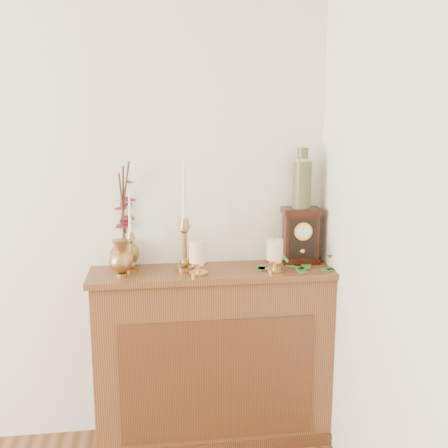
{
  "coord_description": "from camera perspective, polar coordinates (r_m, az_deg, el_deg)",
  "views": [
    {
      "loc": [
        1.1,
        -0.43,
        1.66
      ],
      "look_at": [
        1.45,
        2.05,
        1.17
      ],
      "focal_mm": 42.0,
      "sensor_mm": 36.0,
      "label": 1
    }
  ],
  "objects": [
    {
      "name": "console_shelf",
      "position": [
        2.82,
        -1.12,
        -14.65
      ],
      "size": [
        1.24,
        0.34,
        0.93
      ],
      "color": "brown",
      "rests_on": "ground"
    },
    {
      "name": "candlestick_left",
      "position": [
        2.61,
        -10.1,
        -2.3
      ],
      "size": [
        0.07,
        0.07,
        0.41
      ],
      "rotation": [
        0.0,
        0.0,
        -0.34
      ],
      "color": "#A27841",
      "rests_on": "console_shelf"
    },
    {
      "name": "candlestick_center",
      "position": [
        2.58,
        -4.32,
        -1.32
      ],
      "size": [
        0.09,
        0.09,
        0.54
      ],
      "rotation": [
        0.0,
        0.0,
        -0.31
      ],
      "color": "#A27841",
      "rests_on": "console_shelf"
    },
    {
      "name": "bud_vase",
      "position": [
        2.54,
        -11.14,
        -3.74
      ],
      "size": [
        0.11,
        0.11,
        0.18
      ],
      "rotation": [
        0.0,
        0.0,
        -0.07
      ],
      "color": "#A27841",
      "rests_on": "console_shelf"
    },
    {
      "name": "ginger_jar",
      "position": [
        2.72,
        -10.71,
        0.56
      ],
      "size": [
        0.22,
        0.24,
        0.54
      ],
      "rotation": [
        0.0,
        0.0,
        0.12
      ],
      "color": "#A27841",
      "rests_on": "console_shelf"
    },
    {
      "name": "pillar_candle_left",
      "position": [
        2.53,
        -2.87,
        -3.5
      ],
      "size": [
        0.09,
        0.09,
        0.18
      ],
      "rotation": [
        0.0,
        0.0,
        0.01
      ],
      "color": "gold",
      "rests_on": "console_shelf"
    },
    {
      "name": "pillar_candle_right",
      "position": [
        2.59,
        5.54,
        -3.25
      ],
      "size": [
        0.09,
        0.09,
        0.18
      ],
      "rotation": [
        0.0,
        0.0,
        -0.41
      ],
      "color": "gold",
      "rests_on": "console_shelf"
    },
    {
      "name": "ivy_garland",
      "position": [
        2.66,
        9.42,
        -4.76
      ],
      "size": [
        0.41,
        0.18,
        0.08
      ],
      "rotation": [
        0.0,
        0.0,
        0.4
      ],
      "color": "#36742C",
      "rests_on": "console_shelf"
    },
    {
      "name": "mantel_clock",
      "position": [
        2.77,
        8.32,
        -1.28
      ],
      "size": [
        0.2,
        0.15,
        0.29
      ],
      "rotation": [
        0.0,
        0.0,
        -0.07
      ],
      "color": "black",
      "rests_on": "console_shelf"
    },
    {
      "name": "ceramic_vase",
      "position": [
        2.73,
        8.48,
        4.63
      ],
      "size": [
        0.1,
        0.1,
        0.31
      ],
      "rotation": [
        0.0,
        0.0,
        -0.07
      ],
      "color": "#172F24",
      "rests_on": "mantel_clock"
    }
  ]
}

